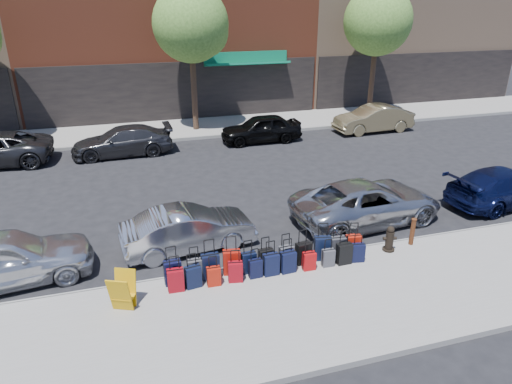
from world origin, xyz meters
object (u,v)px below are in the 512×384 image
object	(u,v)px
tree_right	(380,23)
fire_hydrant	(390,239)
display_rack	(123,292)
car_far_1	(122,141)
car_near_2	(367,202)
car_far_2	(261,128)
car_far_3	(373,119)
tree_center	(194,26)
bollard	(412,231)
car_near_1	(189,229)
suitcase_front_5	(266,259)
car_near_3	(505,187)
car_near_0	(5,258)

from	to	relation	value
tree_right	fire_hydrant	size ratio (longest dim) A/B	9.66
display_rack	car_far_1	xyz separation A→B (m)	(0.29, 11.97, 0.06)
fire_hydrant	display_rack	world-z (taller)	display_rack
fire_hydrant	car_near_2	world-z (taller)	car_near_2
display_rack	car_far_2	world-z (taller)	car_far_2
car_near_2	car_far_3	world-z (taller)	car_far_3
tree_center	bollard	distance (m)	15.53
tree_right	fire_hydrant	world-z (taller)	tree_right
display_rack	car_near_1	bearing A→B (deg)	76.98
suitcase_front_5	car_near_3	xyz separation A→B (m)	(9.37, 1.83, 0.22)
bollard	car_near_0	world-z (taller)	car_near_0
tree_right	car_near_1	distance (m)	18.58
fire_hydrant	car_near_2	distance (m)	2.14
fire_hydrant	bollard	bearing A→B (deg)	21.24
tree_right	car_near_1	bearing A→B (deg)	-136.16
car_near_1	car_far_2	size ratio (longest dim) A/B	0.95
suitcase_front_5	car_near_2	bearing A→B (deg)	22.20
tree_center	car_near_3	world-z (taller)	tree_center
fire_hydrant	car_far_3	world-z (taller)	car_far_3
suitcase_front_5	bollard	world-z (taller)	suitcase_front_5
fire_hydrant	car_near_1	distance (m)	5.70
bollard	car_near_2	world-z (taller)	car_near_2
tree_center	car_near_3	xyz separation A→B (m)	(8.67, -12.46, -4.76)
suitcase_front_5	car_near_0	bearing A→B (deg)	163.39
tree_right	car_far_3	distance (m)	5.62
suitcase_front_5	display_rack	distance (m)	3.70
tree_right	car_far_2	distance (m)	9.56
suitcase_front_5	car_near_1	bearing A→B (deg)	129.22
car_near_0	car_near_2	world-z (taller)	car_near_0
car_far_1	car_far_3	size ratio (longest dim) A/B	1.05
tree_center	tree_right	distance (m)	10.50
suitcase_front_5	bollard	size ratio (longest dim) A/B	1.11
bollard	car_near_3	distance (m)	5.28
tree_right	bollard	size ratio (longest dim) A/B	8.92
car_near_3	car_far_1	world-z (taller)	car_far_1
bollard	car_near_0	distance (m)	10.94
suitcase_front_5	car_far_3	distance (m)	15.14
fire_hydrant	car_far_2	world-z (taller)	car_far_2
bollard	display_rack	distance (m)	8.08
tree_right	car_far_3	world-z (taller)	tree_right
suitcase_front_5	car_near_3	size ratio (longest dim) A/B	0.20
car_far_2	car_far_3	bearing A→B (deg)	90.79
car_near_0	car_near_3	size ratio (longest dim) A/B	0.93
car_near_1	car_near_2	distance (m)	5.79
tree_right	fire_hydrant	bearing A→B (deg)	-117.82
car_near_1	car_near_3	distance (m)	11.11
tree_right	bollard	world-z (taller)	tree_right
fire_hydrant	car_far_3	distance (m)	13.19
suitcase_front_5	car_far_1	distance (m)	11.78
bollard	car_near_0	bearing A→B (deg)	172.48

